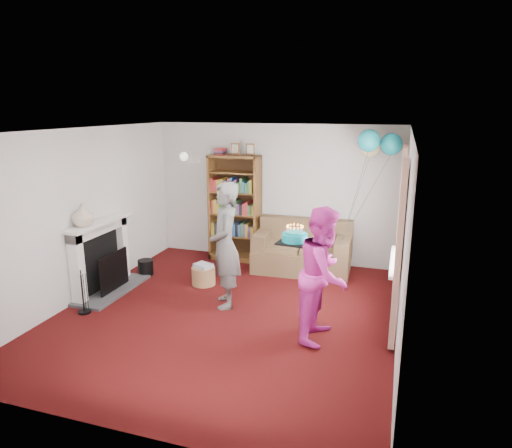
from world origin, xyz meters
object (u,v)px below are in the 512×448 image
(sofa, at_px, (303,252))
(person_magenta, at_px, (324,274))
(person_striped, at_px, (225,246))
(bookcase, at_px, (235,209))
(birthday_cake, at_px, (295,238))

(sofa, height_order, person_magenta, person_magenta)
(person_striped, bearing_deg, sofa, 132.06)
(bookcase, height_order, person_striped, bookcase)
(person_striped, distance_m, birthday_cake, 1.11)
(bookcase, bearing_deg, birthday_cake, -54.05)
(person_magenta, distance_m, birthday_cake, 0.62)
(person_striped, xyz_separation_m, person_magenta, (1.49, -0.53, -0.07))
(sofa, bearing_deg, bookcase, 167.72)
(bookcase, relative_size, birthday_cake, 5.41)
(person_striped, bearing_deg, birthday_cake, 52.01)
(bookcase, bearing_deg, person_striped, -73.77)
(person_striped, xyz_separation_m, birthday_cake, (1.05, -0.24, 0.27))
(person_striped, height_order, person_magenta, person_striped)
(sofa, relative_size, person_striped, 0.92)
(sofa, relative_size, birthday_cake, 4.13)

